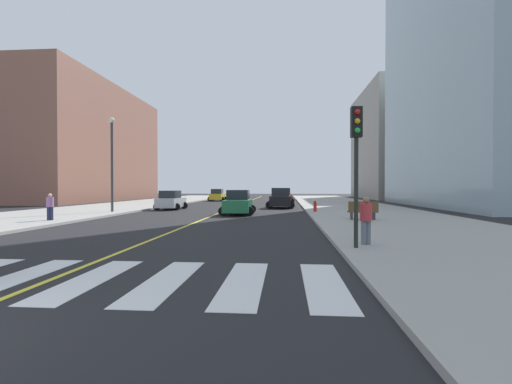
# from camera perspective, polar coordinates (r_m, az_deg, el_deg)

# --- Properties ---
(sidewalk_kerb_east) EXTENTS (10.00, 120.00, 0.15)m
(sidewalk_kerb_east) POSITION_cam_1_polar(r_m,az_deg,el_deg) (25.09, 20.32, -4.01)
(sidewalk_kerb_east) COLOR #9E9B93
(sidewalk_kerb_east) RESTS_ON ground
(sidewalk_kerb_west) EXTENTS (10.00, 120.00, 0.15)m
(sidewalk_kerb_west) POSITION_cam_1_polar(r_m,az_deg,el_deg) (29.91, -31.56, -3.31)
(sidewalk_kerb_west) COLOR #9E9B93
(sidewalk_kerb_west) RESTS_ON ground
(crosswalk_paint) EXTENTS (13.50, 4.00, 0.01)m
(crosswalk_paint) POSITION_cam_1_polar(r_m,az_deg,el_deg) (9.96, -29.23, -11.79)
(crosswalk_paint) COLOR silver
(crosswalk_paint) RESTS_ON ground
(lane_divider_paint) EXTENTS (0.16, 80.00, 0.01)m
(lane_divider_paint) POSITION_cam_1_polar(r_m,az_deg,el_deg) (44.45, -2.39, -1.97)
(lane_divider_paint) COLOR yellow
(lane_divider_paint) RESTS_ON ground
(parking_garage_concrete) EXTENTS (18.00, 24.00, 20.48)m
(parking_garage_concrete) POSITION_cam_1_polar(r_m,az_deg,el_deg) (74.95, 23.27, 6.93)
(parking_garage_concrete) COLOR #9E9B93
(parking_garage_concrete) RESTS_ON ground
(low_rise_brick_west) EXTENTS (16.00, 32.00, 17.73)m
(low_rise_brick_west) POSITION_cam_1_polar(r_m,az_deg,el_deg) (64.62, -26.96, 6.68)
(low_rise_brick_west) COLOR #8E5A4A
(low_rise_brick_west) RESTS_ON ground
(car_gray_nearest) EXTENTS (2.65, 4.15, 1.82)m
(car_gray_nearest) POSITION_cam_1_polar(r_m,az_deg,el_deg) (61.41, 4.58, -0.41)
(car_gray_nearest) COLOR slate
(car_gray_nearest) RESTS_ON ground
(car_red_second) EXTENTS (2.83, 4.50, 2.00)m
(car_red_second) POSITION_cam_1_polar(r_m,az_deg,el_deg) (47.60, 4.36, -0.67)
(car_red_second) COLOR red
(car_red_second) RESTS_ON ground
(car_yellow_third) EXTENTS (2.61, 4.15, 1.85)m
(car_yellow_third) POSITION_cam_1_polar(r_m,az_deg,el_deg) (55.82, -6.13, -0.53)
(car_yellow_third) COLOR gold
(car_yellow_third) RESTS_ON ground
(car_blue_fourth) EXTENTS (2.54, 4.01, 1.77)m
(car_blue_fourth) POSITION_cam_1_polar(r_m,az_deg,el_deg) (55.60, 4.38, -0.57)
(car_blue_fourth) COLOR #2D479E
(car_blue_fourth) RESTS_ON ground
(car_green_fifth) EXTENTS (2.75, 4.35, 1.92)m
(car_green_fifth) POSITION_cam_1_polar(r_m,az_deg,el_deg) (28.28, -2.85, -1.75)
(car_green_fifth) COLOR #236B42
(car_green_fifth) RESTS_ON ground
(car_silver_sixth) EXTENTS (2.55, 4.07, 1.81)m
(car_silver_sixth) POSITION_cam_1_polar(r_m,az_deg,el_deg) (35.49, -13.30, -1.33)
(car_silver_sixth) COLOR #B7B7BC
(car_silver_sixth) RESTS_ON ground
(car_black_seventh) EXTENTS (2.90, 4.63, 2.06)m
(car_black_seventh) POSITION_cam_1_polar(r_m,az_deg,el_deg) (37.14, 3.88, -1.04)
(car_black_seventh) COLOR black
(car_black_seventh) RESTS_ON ground
(traffic_light_near_corner) EXTENTS (0.36, 0.41, 4.65)m
(traffic_light_near_corner) POSITION_cam_1_polar(r_m,az_deg,el_deg) (12.40, 15.58, 6.62)
(traffic_light_near_corner) COLOR black
(traffic_light_near_corner) RESTS_ON sidewalk_kerb_east
(park_bench) EXTENTS (1.81, 0.59, 1.12)m
(park_bench) POSITION_cam_1_polar(r_m,az_deg,el_deg) (23.17, 16.52, -2.87)
(park_bench) COLOR brown
(park_bench) RESTS_ON sidewalk_kerb_east
(pedestrian_waiting_east) EXTENTS (0.41, 0.41, 1.67)m
(pedestrian_waiting_east) POSITION_cam_1_polar(r_m,az_deg,el_deg) (13.17, 16.98, -3.98)
(pedestrian_waiting_east) COLOR slate
(pedestrian_waiting_east) RESTS_ON sidewalk_kerb_east
(pedestrian_walking_west) EXTENTS (0.40, 0.40, 1.62)m
(pedestrian_walking_west) POSITION_cam_1_polar(r_m,az_deg,el_deg) (25.11, -29.77, -1.86)
(pedestrian_walking_west) COLOR #232847
(pedestrian_walking_west) RESTS_ON sidewalk_kerb_west
(fire_hydrant) EXTENTS (0.26, 0.26, 0.89)m
(fire_hydrant) POSITION_cam_1_polar(r_m,az_deg,el_deg) (29.78, 9.32, -2.25)
(fire_hydrant) COLOR red
(fire_hydrant) RESTS_ON sidewalk_kerb_east
(street_lamp) EXTENTS (0.44, 0.44, 7.66)m
(street_lamp) POSITION_cam_1_polar(r_m,az_deg,el_deg) (31.75, -21.81, 5.26)
(street_lamp) COLOR #38383D
(street_lamp) RESTS_ON sidewalk_kerb_west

